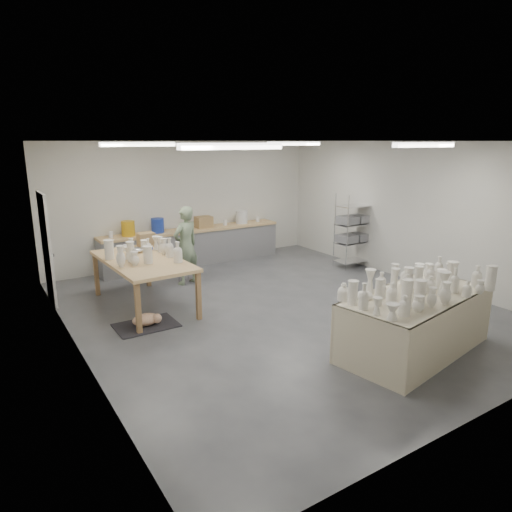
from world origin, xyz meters
TOP-DOWN VIEW (x-y plane):
  - room at (-0.11, 0.08)m, footprint 8.00×8.02m
  - back_counter at (-0.01, 3.68)m, footprint 4.60×0.60m
  - wire_shelf at (3.20, 1.40)m, footprint 0.88×0.48m
  - drying_table at (0.65, -2.50)m, footprint 2.62×1.57m
  - work_table at (-2.00, 1.51)m, footprint 1.30×2.47m
  - rug at (-2.35, 0.51)m, footprint 1.00×0.70m
  - cat at (-2.33, 0.49)m, footprint 0.54×0.48m
  - potter at (-0.81, 2.30)m, footprint 0.70×0.56m
  - red_stool at (-0.81, 2.57)m, footprint 0.43×0.43m

SIDE VIEW (x-z plane):
  - rug at x=-2.35m, z-range 0.00..0.02m
  - cat at x=-2.33m, z-range 0.02..0.22m
  - red_stool at x=-0.81m, z-range 0.12..0.43m
  - drying_table at x=0.65m, z-range -0.14..1.10m
  - back_counter at x=-0.01m, z-range -0.13..1.11m
  - potter at x=-0.81m, z-range 0.00..1.68m
  - wire_shelf at x=3.20m, z-range 0.02..1.82m
  - work_table at x=-2.00m, z-range 0.28..1.57m
  - room at x=-0.11m, z-range 0.56..3.56m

